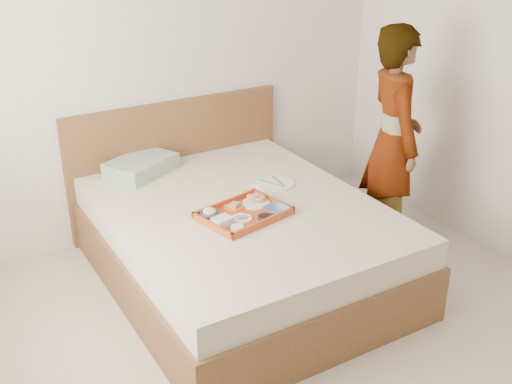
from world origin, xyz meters
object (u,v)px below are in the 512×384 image
Objects in this scene: tray at (244,213)px; dinner_plate at (275,183)px; bed at (241,243)px; person at (393,141)px.

tray is 1.94× the size of dinner_plate.
tray is at bearing -112.62° from bed.
person is (0.76, -0.28, 0.24)m from dinner_plate.
bed is 1.28× the size of person.
person reaches higher than tray.
bed is 0.33m from tray.
dinner_plate is (0.35, 0.17, 0.27)m from bed.
bed is 0.47m from dinner_plate.
tray is 0.51m from dinner_plate.
person is at bearing -5.87° from bed.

